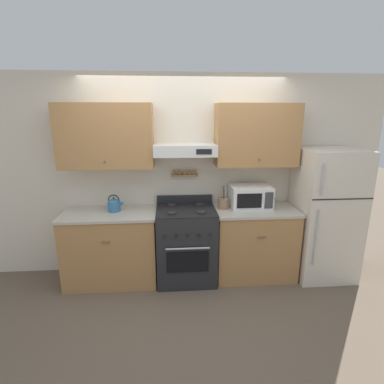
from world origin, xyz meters
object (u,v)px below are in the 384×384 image
Objects in this scene: tea_kettle at (114,205)px; microwave at (250,197)px; stove_range at (186,244)px; refrigerator at (325,214)px; utensil_crock at (223,203)px.

microwave reaches higher than tea_kettle.
refrigerator is at bearing -0.66° from stove_range.
microwave is 0.36m from utensil_crock.
refrigerator reaches higher than tea_kettle.
stove_range is at bearing -4.62° from tea_kettle.
tea_kettle reaches higher than stove_range.
stove_range is 0.70m from utensil_crock.
microwave is 1.74× the size of utensil_crock.
stove_range is 1.02m from tea_kettle.
microwave is (1.70, 0.02, 0.06)m from tea_kettle.
refrigerator reaches higher than microwave.
stove_range is 3.56× the size of utensil_crock.
refrigerator is (1.77, -0.02, 0.36)m from stove_range.
refrigerator is 3.30× the size of microwave.
refrigerator is 2.65m from tea_kettle.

